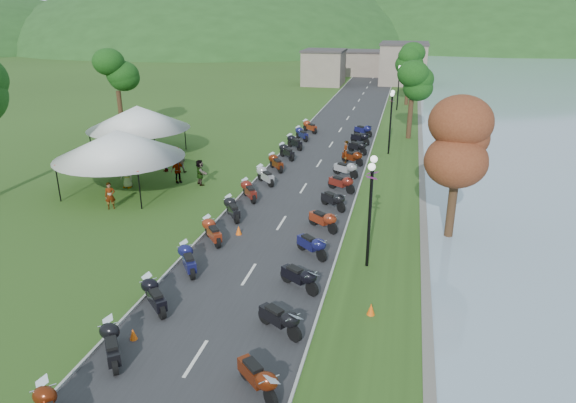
# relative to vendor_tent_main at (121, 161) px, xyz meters

# --- Properties ---
(road) EXTENTS (7.00, 120.00, 0.02)m
(road) POSITION_rel_vendor_tent_main_xyz_m (11.26, 15.03, -1.99)
(road) COLOR #2C2C2E
(road) RESTS_ON ground
(hills_backdrop) EXTENTS (360.00, 120.00, 76.00)m
(hills_backdrop) POSITION_rel_vendor_tent_main_xyz_m (11.26, 175.03, -2.00)
(hills_backdrop) COLOR #285621
(hills_backdrop) RESTS_ON ground
(far_building) EXTENTS (18.00, 16.00, 5.00)m
(far_building) POSITION_rel_vendor_tent_main_xyz_m (9.26, 60.03, 0.50)
(far_building) COLOR gray
(far_building) RESTS_ON ground
(moto_row_left) EXTENTS (2.60, 46.79, 1.10)m
(moto_row_left) POSITION_rel_vendor_tent_main_xyz_m (8.53, -2.97, -1.45)
(moto_row_left) COLOR #331411
(moto_row_left) RESTS_ON ground
(moto_row_right) EXTENTS (2.60, 43.81, 1.10)m
(moto_row_right) POSITION_rel_vendor_tent_main_xyz_m (13.68, -1.69, -1.45)
(moto_row_right) COLOR #331411
(moto_row_right) RESTS_ON ground
(vendor_tent_main) EXTENTS (5.42, 5.42, 4.00)m
(vendor_tent_main) POSITION_rel_vendor_tent_main_xyz_m (0.00, 0.00, 0.00)
(vendor_tent_main) COLOR silver
(vendor_tent_main) RESTS_ON ground
(vendor_tent_side) EXTENTS (5.33, 5.33, 4.00)m
(vendor_tent_side) POSITION_rel_vendor_tent_main_xyz_m (-3.07, 8.09, 0.00)
(vendor_tent_side) COLOR silver
(vendor_tent_side) RESTS_ON ground
(tree_lakeside) EXTENTS (2.84, 2.84, 7.89)m
(tree_lakeside) POSITION_rel_vendor_tent_main_xyz_m (20.08, -2.61, 1.94)
(tree_lakeside) COLOR #1A5015
(tree_lakeside) RESTS_ON ground
(pedestrian_a) EXTENTS (0.73, 0.67, 1.62)m
(pedestrian_a) POSITION_rel_vendor_tent_main_xyz_m (0.99, -3.13, -2.00)
(pedestrian_a) COLOR slate
(pedestrian_a) RESTS_ON ground
(pedestrian_b) EXTENTS (0.77, 0.42, 1.57)m
(pedestrian_b) POSITION_rel_vendor_tent_main_xyz_m (1.95, 4.64, -2.00)
(pedestrian_b) COLOR slate
(pedestrian_b) RESTS_ON ground
(pedestrian_c) EXTENTS (1.28, 1.11, 1.88)m
(pedestrian_c) POSITION_rel_vendor_tent_main_xyz_m (0.76, 4.48, -2.00)
(pedestrian_c) COLOR slate
(pedestrian_c) RESTS_ON ground
(traffic_cone_near) EXTENTS (0.29, 0.29, 0.45)m
(traffic_cone_near) POSITION_rel_vendor_tent_main_xyz_m (8.69, -14.47, -1.77)
(traffic_cone_near) COLOR #F2590C
(traffic_cone_near) RESTS_ON ground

